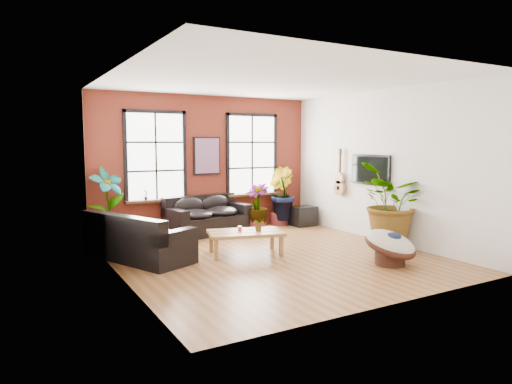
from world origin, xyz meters
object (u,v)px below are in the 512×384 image
Objects in this scene: sofa_back at (206,217)px; papasan_chair at (390,245)px; sofa_left at (136,239)px; coffee_table at (245,234)px.

sofa_back is 4.83m from papasan_chair.
sofa_back reaches higher than papasan_chair.
sofa_left is 4.90m from papasan_chair.
sofa_back is 2.42m from coffee_table.
sofa_left is 1.51× the size of coffee_table.
sofa_left is at bearing 177.27° from coffee_table.
sofa_back is 0.87× the size of sofa_left.
sofa_left is 2.04× the size of papasan_chair.
coffee_table is at bearing 114.38° from papasan_chair.
sofa_left is 2.18m from coffee_table.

